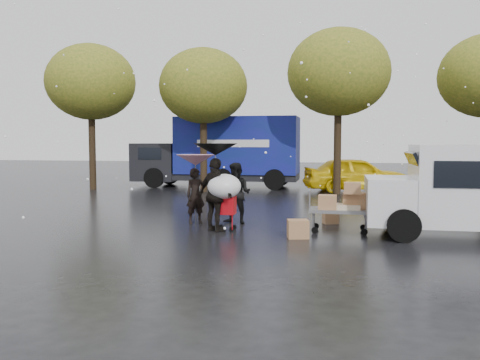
% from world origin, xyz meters
% --- Properties ---
extents(ground, '(90.00, 90.00, 0.00)m').
position_xyz_m(ground, '(0.00, 0.00, 0.00)').
color(ground, black).
rests_on(ground, ground).
extents(person_pink, '(0.67, 0.63, 1.54)m').
position_xyz_m(person_pink, '(-1.30, 1.14, 0.77)').
color(person_pink, black).
rests_on(person_pink, ground).
extents(person_middle, '(0.96, 0.83, 1.70)m').
position_xyz_m(person_middle, '(-0.16, 1.27, 0.85)').
color(person_middle, black).
rests_on(person_middle, ground).
extents(person_black, '(1.17, 0.96, 1.87)m').
position_xyz_m(person_black, '(-0.44, -0.03, 0.93)').
color(person_black, black).
rests_on(person_black, ground).
extents(umbrella_pink, '(1.06, 1.06, 1.92)m').
position_xyz_m(umbrella_pink, '(-1.30, 1.14, 1.76)').
color(umbrella_pink, '#4C4C4C').
rests_on(umbrella_pink, ground).
extents(umbrella_black, '(1.12, 1.12, 2.23)m').
position_xyz_m(umbrella_black, '(-0.44, -0.03, 2.08)').
color(umbrella_black, '#4C4C4C').
rests_on(umbrella_black, ground).
extents(vendor_cart, '(1.52, 0.80, 1.27)m').
position_xyz_m(vendor_cart, '(2.72, 0.47, 0.73)').
color(vendor_cart, slate).
rests_on(vendor_cart, ground).
extents(shopping_cart, '(0.84, 0.84, 1.46)m').
position_xyz_m(shopping_cart, '(-0.22, 0.02, 1.06)').
color(shopping_cart, red).
rests_on(shopping_cart, ground).
extents(white_van, '(4.91, 2.18, 2.20)m').
position_xyz_m(white_van, '(5.88, 0.41, 1.16)').
color(white_van, silver).
rests_on(white_van, ground).
extents(blue_truck, '(8.30, 2.60, 3.50)m').
position_xyz_m(blue_truck, '(-3.24, 12.48, 1.76)').
color(blue_truck, navy).
rests_on(blue_truck, ground).
extents(box_ground_near, '(0.56, 0.48, 0.43)m').
position_xyz_m(box_ground_near, '(1.68, -0.52, 0.22)').
color(box_ground_near, '#997042').
rests_on(box_ground_near, ground).
extents(box_ground_far, '(0.48, 0.43, 0.31)m').
position_xyz_m(box_ground_far, '(2.40, 1.80, 0.16)').
color(box_ground_far, '#997042').
rests_on(box_ground_far, ground).
extents(yellow_taxi, '(5.02, 3.13, 1.59)m').
position_xyz_m(yellow_taxi, '(3.33, 11.34, 0.80)').
color(yellow_taxi, yellow).
rests_on(yellow_taxi, ground).
extents(tree_row, '(21.60, 4.40, 7.12)m').
position_xyz_m(tree_row, '(-0.47, 10.00, 5.02)').
color(tree_row, black).
rests_on(tree_row, ground).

